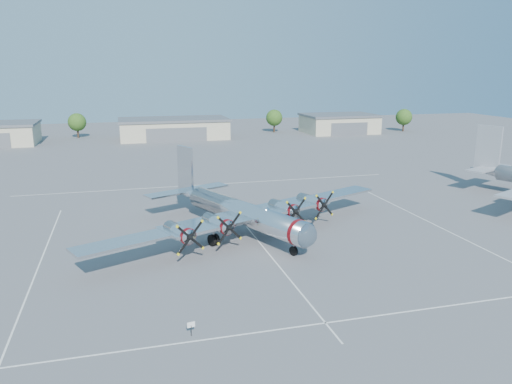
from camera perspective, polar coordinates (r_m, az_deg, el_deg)
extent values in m
plane|color=#565658|center=(57.47, -0.63, -4.55)|extent=(260.00, 260.00, 0.00)
cube|color=silver|center=(51.80, -23.62, -7.86)|extent=(0.15, 40.00, 0.01)
cube|color=silver|center=(52.91, 0.74, -6.19)|extent=(0.15, 40.00, 0.01)
cube|color=silver|center=(62.31, 20.64, -3.98)|extent=(0.15, 40.00, 0.01)
cube|color=silver|center=(38.26, 7.94, -14.61)|extent=(60.00, 0.15, 0.01)
cube|color=silver|center=(81.03, -5.07, 0.88)|extent=(60.00, 0.15, 0.01)
cube|color=#B3AA8E|center=(136.39, -9.37, 7.06)|extent=(28.00, 14.00, 4.80)
cube|color=slate|center=(136.10, -9.42, 8.19)|extent=(28.60, 14.60, 0.60)
cube|color=slate|center=(129.50, -9.03, 6.45)|extent=(15.40, 0.20, 3.60)
cube|color=#B3AA8E|center=(149.05, 9.46, 7.63)|extent=(20.00, 14.00, 4.80)
cube|color=slate|center=(148.78, 9.51, 8.66)|extent=(20.60, 14.60, 0.60)
cube|color=slate|center=(142.77, 10.63, 7.07)|extent=(11.00, 0.20, 3.60)
cylinder|color=#382619|center=(144.22, -19.68, 6.40)|extent=(0.50, 0.50, 2.80)
sphere|color=#274C15|center=(143.92, -19.77, 7.52)|extent=(4.80, 4.80, 4.80)
cylinder|color=#382619|center=(148.34, 2.08, 7.39)|extent=(0.50, 0.50, 2.80)
sphere|color=#274C15|center=(148.05, 2.09, 8.48)|extent=(4.80, 4.80, 4.80)
cylinder|color=#382619|center=(156.77, 16.48, 7.18)|extent=(0.50, 0.50, 2.80)
sphere|color=#274C15|center=(156.49, 16.55, 8.21)|extent=(4.80, 4.80, 4.80)
cylinder|color=black|center=(36.41, -7.41, -15.44)|extent=(0.06, 0.06, 0.81)
cube|color=white|center=(36.19, -7.43, -14.81)|extent=(0.56, 0.13, 0.41)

